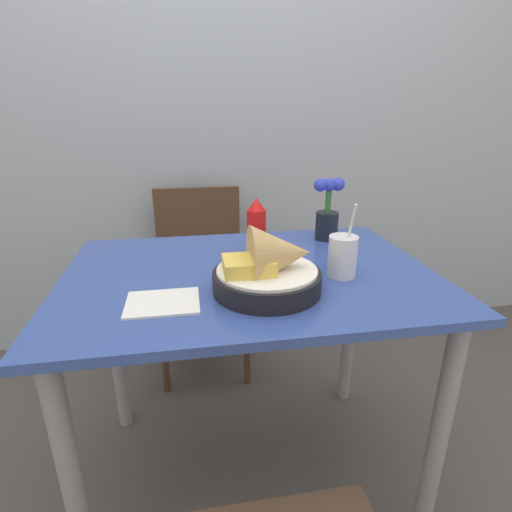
{
  "coord_description": "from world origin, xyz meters",
  "views": [
    {
      "loc": [
        -0.16,
        -1.03,
        1.19
      ],
      "look_at": [
        0.01,
        -0.04,
        0.81
      ],
      "focal_mm": 28.0,
      "sensor_mm": 36.0,
      "label": 1
    }
  ],
  "objects_px": {
    "drink_cup": "(342,257)",
    "chair_far_window": "(200,262)",
    "flower_vase": "(327,213)",
    "food_basket": "(271,269)",
    "ketchup_bottle": "(256,229)"
  },
  "relations": [
    {
      "from": "drink_cup",
      "to": "chair_far_window",
      "type": "bearing_deg",
      "value": 114.16
    },
    {
      "from": "flower_vase",
      "to": "food_basket",
      "type": "bearing_deg",
      "value": -126.02
    },
    {
      "from": "ketchup_bottle",
      "to": "drink_cup",
      "type": "bearing_deg",
      "value": -42.93
    },
    {
      "from": "drink_cup",
      "to": "flower_vase",
      "type": "xyz_separation_m",
      "value": [
        0.07,
        0.32,
        0.04
      ]
    },
    {
      "from": "chair_far_window",
      "to": "drink_cup",
      "type": "relative_size",
      "value": 4.01
    },
    {
      "from": "food_basket",
      "to": "ketchup_bottle",
      "type": "bearing_deg",
      "value": 88.8
    },
    {
      "from": "chair_far_window",
      "to": "drink_cup",
      "type": "xyz_separation_m",
      "value": [
        0.37,
        -0.82,
        0.31
      ]
    },
    {
      "from": "food_basket",
      "to": "flower_vase",
      "type": "xyz_separation_m",
      "value": [
        0.28,
        0.38,
        0.04
      ]
    },
    {
      "from": "chair_far_window",
      "to": "flower_vase",
      "type": "distance_m",
      "value": 0.74
    },
    {
      "from": "drink_cup",
      "to": "flower_vase",
      "type": "height_order",
      "value": "flower_vase"
    },
    {
      "from": "food_basket",
      "to": "chair_far_window",
      "type": "bearing_deg",
      "value": 100.08
    },
    {
      "from": "chair_far_window",
      "to": "ketchup_bottle",
      "type": "height_order",
      "value": "ketchup_bottle"
    },
    {
      "from": "chair_far_window",
      "to": "flower_vase",
      "type": "height_order",
      "value": "flower_vase"
    },
    {
      "from": "chair_far_window",
      "to": "food_basket",
      "type": "relative_size",
      "value": 3.06
    },
    {
      "from": "ketchup_bottle",
      "to": "food_basket",
      "type": "bearing_deg",
      "value": -91.2
    }
  ]
}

